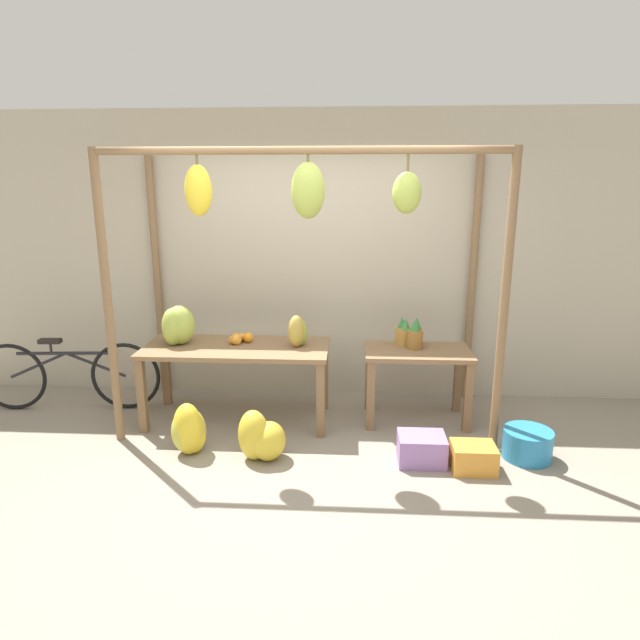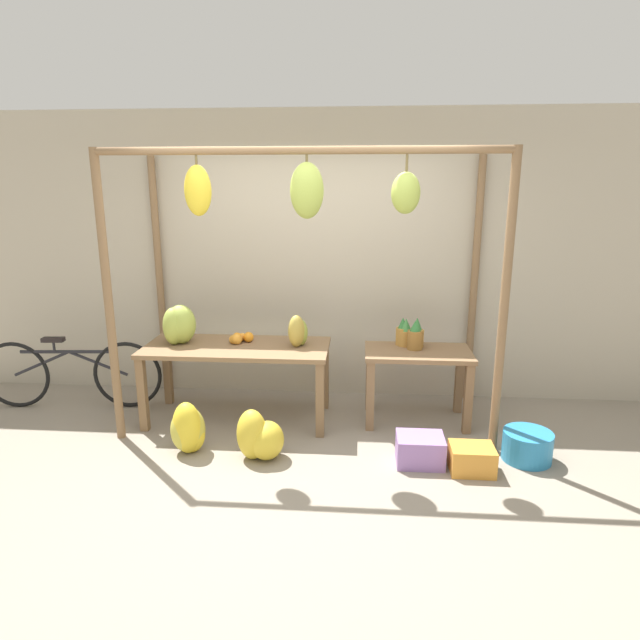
{
  "view_description": "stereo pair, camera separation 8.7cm",
  "coord_description": "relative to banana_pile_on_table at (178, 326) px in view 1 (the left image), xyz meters",
  "views": [
    {
      "loc": [
        0.38,
        -3.63,
        2.09
      ],
      "look_at": [
        0.12,
        0.89,
        0.95
      ],
      "focal_mm": 30.0,
      "sensor_mm": 36.0,
      "label": 1
    },
    {
      "loc": [
        0.47,
        -3.63,
        2.09
      ],
      "look_at": [
        0.12,
        0.89,
        0.95
      ],
      "focal_mm": 30.0,
      "sensor_mm": 36.0,
      "label": 2
    }
  ],
  "objects": [
    {
      "name": "ground_plane",
      "position": [
        1.16,
        -0.91,
        -0.88
      ],
      "size": [
        20.0,
        20.0,
        0.0
      ],
      "primitive_type": "plane",
      "color": "gray"
    },
    {
      "name": "shop_wall_back",
      "position": [
        1.16,
        0.72,
        0.52
      ],
      "size": [
        8.0,
        0.08,
        2.8
      ],
      "color": "#B2A893",
      "rests_on": "ground_plane"
    },
    {
      "name": "stall_awning",
      "position": [
        1.16,
        -0.24,
        0.83
      ],
      "size": [
        3.18,
        1.26,
        2.37
      ],
      "color": "brown",
      "rests_on": "ground_plane"
    },
    {
      "name": "display_table_main",
      "position": [
        0.53,
        -0.03,
        -0.27
      ],
      "size": [
        1.65,
        0.72,
        0.7
      ],
      "color": "brown",
      "rests_on": "ground_plane"
    },
    {
      "name": "display_table_side",
      "position": [
        2.15,
        0.05,
        -0.35
      ],
      "size": [
        0.94,
        0.55,
        0.67
      ],
      "color": "brown",
      "rests_on": "ground_plane"
    },
    {
      "name": "banana_pile_on_table",
      "position": [
        0.0,
        0.0,
        0.0
      ],
      "size": [
        0.31,
        0.33,
        0.36
      ],
      "color": "#9EB247",
      "rests_on": "display_table_main"
    },
    {
      "name": "orange_pile",
      "position": [
        0.54,
        0.05,
        -0.13
      ],
      "size": [
        0.21,
        0.2,
        0.1
      ],
      "color": "orange",
      "rests_on": "display_table_main"
    },
    {
      "name": "pineapple_cluster",
      "position": [
        2.09,
        0.16,
        -0.09
      ],
      "size": [
        0.25,
        0.26,
        0.29
      ],
      "color": "olive",
      "rests_on": "display_table_side"
    },
    {
      "name": "banana_pile_ground_left",
      "position": [
        0.27,
        -0.69,
        -0.68
      ],
      "size": [
        0.36,
        0.35,
        0.43
      ],
      "color": "yellow",
      "rests_on": "ground_plane"
    },
    {
      "name": "banana_pile_ground_right",
      "position": [
        0.86,
        -0.76,
        -0.7
      ],
      "size": [
        0.46,
        0.37,
        0.41
      ],
      "color": "gold",
      "rests_on": "ground_plane"
    },
    {
      "name": "fruit_crate_white",
      "position": [
        2.11,
        -0.73,
        -0.76
      ],
      "size": [
        0.36,
        0.29,
        0.22
      ],
      "color": "#9970B7",
      "rests_on": "ground_plane"
    },
    {
      "name": "blue_bucket",
      "position": [
        2.95,
        -0.61,
        -0.76
      ],
      "size": [
        0.38,
        0.38,
        0.23
      ],
      "color": "teal",
      "rests_on": "ground_plane"
    },
    {
      "name": "parked_bicycle",
      "position": [
        -1.13,
        0.11,
        -0.53
      ],
      "size": [
        1.73,
        0.18,
        0.7
      ],
      "color": "black",
      "rests_on": "ground_plane"
    },
    {
      "name": "papaya_pile",
      "position": [
        1.09,
        -0.0,
        -0.04
      ],
      "size": [
        0.22,
        0.25,
        0.29
      ],
      "color": "#B2993D",
      "rests_on": "display_table_main"
    },
    {
      "name": "fruit_crate_purple",
      "position": [
        2.49,
        -0.83,
        -0.77
      ],
      "size": [
        0.33,
        0.26,
        0.2
      ],
      "color": "orange",
      "rests_on": "ground_plane"
    }
  ]
}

